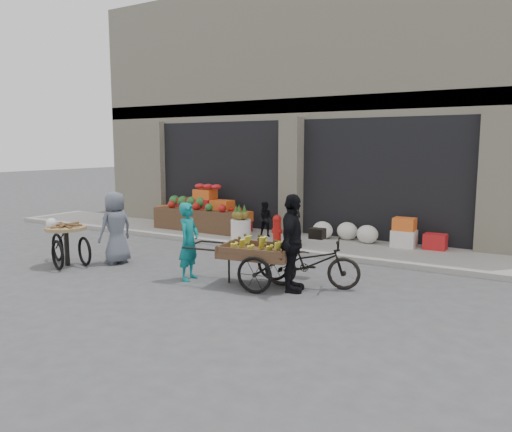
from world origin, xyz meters
The scene contains 15 objects.
ground centered at (0.00, 0.00, 0.00)m, with size 80.00×80.00×0.00m, color #424244.
sidewalk centered at (0.00, 4.10, 0.06)m, with size 18.00×2.20×0.12m, color gray.
building centered at (0.00, 8.03, 3.37)m, with size 14.00×6.45×7.00m.
fruit_display centered at (-2.48, 4.38, 0.67)m, with size 3.10×1.12×1.24m.
pineapple_bin centered at (-0.75, 3.60, 0.37)m, with size 0.52×0.52×0.50m, color silver.
fire_hydrant centered at (0.35, 3.55, 0.50)m, with size 0.22×0.22×0.71m.
orange_bucket centered at (0.85, 3.50, 0.27)m, with size 0.32×0.32×0.30m, color orange.
right_bay_goods centered at (2.61, 4.70, 0.41)m, with size 3.35×0.60×0.70m.
seated_person centered at (-0.35, 4.20, 0.58)m, with size 0.45×0.35×0.93m, color black.
banana_cart centered at (1.63, 0.36, 0.66)m, with size 2.28×1.18×0.91m.
vendor_woman centered at (0.35, 0.09, 0.73)m, with size 0.53×0.35×1.47m, color #0F7476.
tricycle_cart centered at (-2.57, -0.37, 0.57)m, with size 1.46×1.06×0.95m.
vendor_grey centered at (-1.83, 0.33, 0.78)m, with size 0.76×0.49×1.55m, color slate.
bicycle centered at (2.56, 0.80, 0.45)m, with size 0.60×1.72×0.90m, color black.
cyclist centered at (2.36, 0.40, 0.85)m, with size 1.00×0.42×1.70m, color black.
Camera 1 is at (6.18, -7.15, 2.51)m, focal length 35.00 mm.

